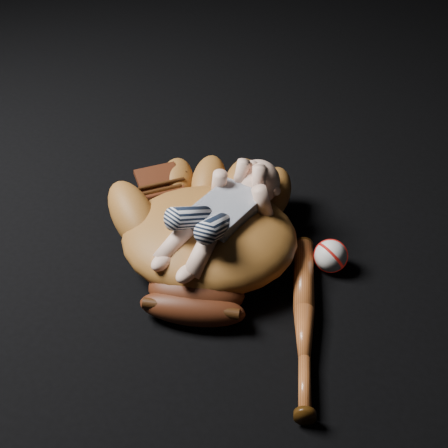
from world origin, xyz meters
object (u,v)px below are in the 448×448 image
at_px(baseball, 331,256).
at_px(baseball_bat, 304,320).
at_px(baseball_glove, 209,230).
at_px(newborn_baby, 217,213).

bearing_deg(baseball, baseball_bat, -92.93).
bearing_deg(baseball_glove, baseball, 3.59).
height_order(newborn_baby, baseball, newborn_baby).
distance_m(newborn_baby, baseball_bat, 0.28).
xyz_separation_m(baseball_bat, baseball, (0.01, 0.19, 0.01)).
bearing_deg(baseball_bat, baseball, 87.07).
bearing_deg(baseball, newborn_baby, -163.62).
relative_size(baseball_glove, baseball_bat, 1.17).
distance_m(newborn_baby, baseball, 0.26).
relative_size(baseball_glove, baseball, 7.65).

